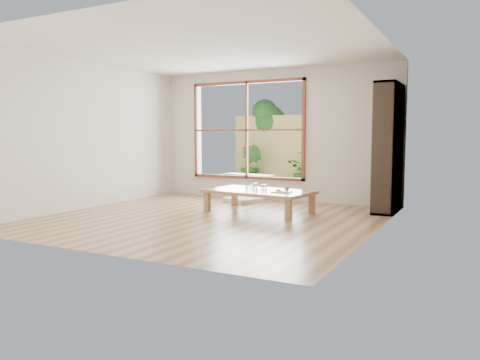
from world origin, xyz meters
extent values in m
plane|color=tan|center=(0.00, 0.00, 0.00)|extent=(5.00, 5.00, 0.00)
cube|color=#9C6C4C|center=(0.43, 0.82, 0.35)|extent=(1.84, 1.18, 0.05)
cube|color=#9C6C4C|center=(-0.39, 0.51, 0.16)|extent=(0.10, 0.10, 0.33)
cube|color=#9C6C4C|center=(-0.30, 1.31, 0.16)|extent=(0.10, 0.10, 0.33)
cube|color=#9C6C4C|center=(1.16, 0.32, 0.16)|extent=(0.10, 0.10, 0.33)
cube|color=#9C6C4C|center=(1.26, 1.12, 0.16)|extent=(0.10, 0.10, 0.33)
cube|color=beige|center=(-0.36, 1.83, 0.04)|extent=(0.80, 0.80, 0.09)
cube|color=black|center=(2.31, 1.90, 1.08)|extent=(0.34, 0.97, 2.15)
cylinder|color=silver|center=(0.40, 0.74, 0.44)|extent=(0.07, 0.07, 0.12)
cylinder|color=silver|center=(0.52, 0.85, 0.43)|extent=(0.07, 0.07, 0.10)
cylinder|color=silver|center=(0.46, 0.89, 0.42)|extent=(0.07, 0.07, 0.09)
cylinder|color=silver|center=(0.25, 0.92, 0.42)|extent=(0.06, 0.06, 0.07)
cube|color=white|center=(0.89, 0.69, 0.39)|extent=(0.32, 0.25, 0.02)
sphere|color=#4A6B2A|center=(0.97, 0.74, 0.44)|extent=(0.07, 0.07, 0.07)
cube|color=#DB5933|center=(0.86, 0.65, 0.41)|extent=(0.06, 0.05, 0.03)
cube|color=beige|center=(0.82, 0.73, 0.41)|extent=(0.07, 0.06, 0.02)
cylinder|color=silver|center=(0.92, 0.63, 0.40)|extent=(0.17, 0.04, 0.01)
cube|color=#3C332C|center=(-0.60, 3.56, 0.00)|extent=(2.80, 2.00, 0.05)
cube|color=black|center=(-1.01, 3.32, 0.39)|extent=(1.27, 0.56, 0.05)
cube|color=black|center=(-1.60, 3.27, 0.19)|extent=(0.07, 0.07, 0.34)
cube|color=black|center=(-1.56, 3.55, 0.19)|extent=(0.07, 0.07, 0.34)
cube|color=black|center=(-0.46, 3.08, 0.19)|extent=(0.07, 0.07, 0.34)
cube|color=black|center=(-0.42, 3.36, 0.19)|extent=(0.07, 0.07, 0.34)
cube|color=#D1BD6B|center=(-0.60, 4.56, 0.90)|extent=(2.80, 0.06, 1.80)
imported|color=#255B21|center=(0.07, 4.18, 0.48)|extent=(0.92, 0.83, 0.91)
imported|color=#255B21|center=(-1.38, 4.20, 0.56)|extent=(0.69, 0.61, 1.06)
cylinder|color=#4C3D2D|center=(-1.30, 4.86, 0.80)|extent=(0.14, 0.14, 1.60)
sphere|color=#255B21|center=(-1.18, 4.86, 1.65)|extent=(0.84, 0.84, 0.84)
sphere|color=#255B21|center=(-1.45, 4.94, 1.45)|extent=(0.70, 0.70, 0.70)
sphere|color=#255B21|center=(-1.27, 4.76, 1.90)|extent=(0.64, 0.64, 0.64)
camera|label=1|loc=(3.74, -6.19, 1.26)|focal=35.00mm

